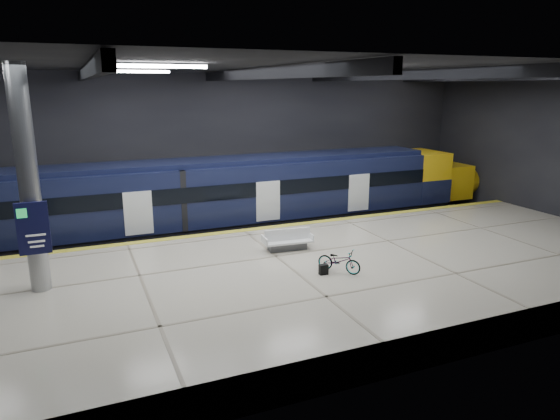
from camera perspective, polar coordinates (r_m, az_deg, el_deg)
ground at (r=20.06m, az=-1.52°, el=-7.40°), size 30.00×30.00×0.00m
room_shell at (r=18.75m, az=-1.64°, el=9.11°), size 30.10×16.10×8.05m
platform at (r=17.71m, az=1.44°, el=-8.46°), size 30.00×11.00×1.10m
safety_strip at (r=22.15m, az=-4.13°, el=-2.32°), size 30.00×0.40×0.01m
rails at (r=24.96m, az=-6.13°, el=-2.93°), size 30.00×1.52×0.16m
train at (r=24.59m, az=-5.19°, el=1.60°), size 29.40×2.84×3.79m
bench at (r=19.44m, az=0.85°, el=-3.72°), size 1.98×0.95×0.85m
bicycle at (r=17.26m, az=6.78°, el=-5.77°), size 1.38×1.55×0.81m
pannier_bag at (r=17.07m, az=4.99°, el=-6.78°), size 0.31×0.19×0.35m
info_column at (r=16.68m, az=-26.77°, el=2.63°), size 0.90×0.78×6.90m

